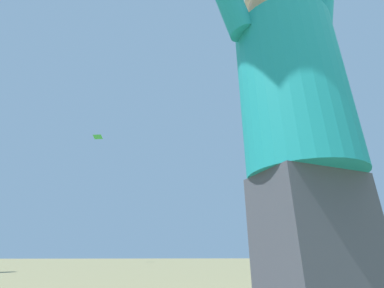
{
  "coord_description": "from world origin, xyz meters",
  "views": [
    {
      "loc": [
        -0.74,
        -0.73,
        0.6
      ],
      "look_at": [
        -0.31,
        2.9,
        2.14
      ],
      "focal_mm": 24.75,
      "sensor_mm": 36.0,
      "label": 1
    }
  ],
  "objects_px": {
    "distant_kite_teal_far_center": "(253,171)",
    "distant_kite_green_low_right": "(98,137)",
    "marker_flag": "(361,205)",
    "distant_kite_black_low_left": "(251,72)",
    "kite_flyer_person": "(299,140)"
  },
  "relations": [
    {
      "from": "kite_flyer_person",
      "to": "distant_kite_teal_far_center",
      "type": "distance_m",
      "value": 28.73
    },
    {
      "from": "distant_kite_green_low_right",
      "to": "marker_flag",
      "type": "relative_size",
      "value": 0.58
    },
    {
      "from": "distant_kite_teal_far_center",
      "to": "distant_kite_green_low_right",
      "type": "bearing_deg",
      "value": -177.55
    },
    {
      "from": "distant_kite_teal_far_center",
      "to": "marker_flag",
      "type": "relative_size",
      "value": 0.74
    },
    {
      "from": "distant_kite_green_low_right",
      "to": "distant_kite_black_low_left",
      "type": "distance_m",
      "value": 19.98
    },
    {
      "from": "kite_flyer_person",
      "to": "marker_flag",
      "type": "relative_size",
      "value": 0.95
    },
    {
      "from": "distant_kite_green_low_right",
      "to": "marker_flag",
      "type": "distance_m",
      "value": 25.19
    },
    {
      "from": "kite_flyer_person",
      "to": "distant_kite_green_low_right",
      "type": "height_order",
      "value": "distant_kite_green_low_right"
    },
    {
      "from": "distant_kite_black_low_left",
      "to": "marker_flag",
      "type": "height_order",
      "value": "distant_kite_black_low_left"
    },
    {
      "from": "distant_kite_black_low_left",
      "to": "distant_kite_teal_far_center",
      "type": "bearing_deg",
      "value": 143.56
    },
    {
      "from": "distant_kite_teal_far_center",
      "to": "marker_flag",
      "type": "bearing_deg",
      "value": -103.21
    },
    {
      "from": "kite_flyer_person",
      "to": "distant_kite_teal_far_center",
      "type": "height_order",
      "value": "distant_kite_teal_far_center"
    },
    {
      "from": "kite_flyer_person",
      "to": "distant_kite_black_low_left",
      "type": "height_order",
      "value": "distant_kite_black_low_left"
    },
    {
      "from": "distant_kite_teal_far_center",
      "to": "distant_kite_green_low_right",
      "type": "height_order",
      "value": "distant_kite_green_low_right"
    },
    {
      "from": "kite_flyer_person",
      "to": "distant_kite_teal_far_center",
      "type": "xyz_separation_m",
      "value": [
        9.34,
        25.91,
        8.16
      ]
    }
  ]
}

